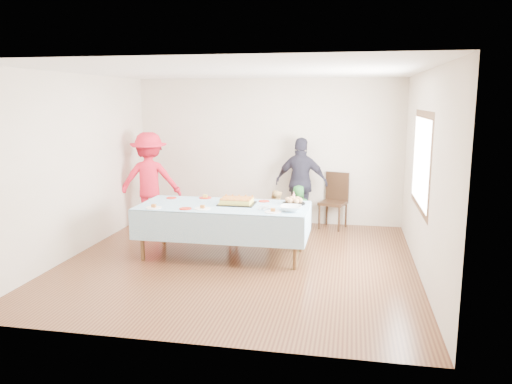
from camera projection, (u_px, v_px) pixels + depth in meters
ground at (239, 262)px, 7.23m from camera, size 5.00×5.00×0.00m
room_walls at (242, 140)px, 6.90m from camera, size 5.04×5.04×2.72m
party_table at (224, 209)px, 7.38m from camera, size 2.50×1.10×0.78m
birthday_cake at (237, 201)px, 7.43m from camera, size 0.53×0.41×0.09m
rolls_tray at (294, 201)px, 7.44m from camera, size 0.34×0.34×0.10m
punch_bowl at (291, 208)px, 6.97m from camera, size 0.31×0.31×0.08m
party_hat at (294, 196)px, 7.61m from camera, size 0.10×0.10×0.17m
fork_pile at (267, 207)px, 7.05m from camera, size 0.24×0.18×0.07m
plate_red_far_a at (171, 198)px, 7.88m from camera, size 0.16×0.16×0.01m
plate_red_far_b at (205, 198)px, 7.89m from camera, size 0.20×0.20×0.01m
plate_red_far_c at (231, 200)px, 7.70m from camera, size 0.20×0.20×0.01m
plate_red_far_d at (264, 201)px, 7.63m from camera, size 0.17×0.17×0.01m
plate_red_near at (185, 209)px, 7.11m from camera, size 0.18×0.18×0.01m
plate_white_left at (154, 208)px, 7.17m from camera, size 0.23×0.23×0.01m
plate_white_mid at (203, 209)px, 7.11m from camera, size 0.23×0.23×0.01m
plate_white_right at (273, 212)px, 6.91m from camera, size 0.23×0.23×0.01m
dining_chair at (335, 197)px, 9.10m from camera, size 0.55×0.55×1.01m
toddler_left at (233, 221)px, 8.09m from camera, size 0.32×0.25×0.76m
toddler_mid at (298, 209)px, 8.70m from camera, size 0.46×0.34×0.85m
toddler_right at (276, 215)px, 8.32m from camera, size 0.50×0.45×0.84m
adult_left at (150, 180)px, 9.05m from camera, size 1.25×0.92×1.74m
adult_right at (301, 183)px, 9.08m from camera, size 1.01×0.54×1.65m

